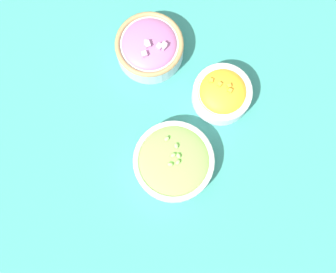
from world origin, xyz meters
The scene contains 4 objects.
ground_plane centered at (0.00, 0.00, 0.00)m, with size 3.00×3.00×0.00m, color #337F75.
bowl_squash centered at (-0.12, 0.10, 0.04)m, with size 0.13×0.13×0.08m.
bowl_lettuce centered at (0.05, 0.02, 0.03)m, with size 0.18×0.18×0.07m.
bowl_red_onion centered at (-0.19, -0.09, 0.04)m, with size 0.16×0.16×0.08m.
Camera 1 is at (0.19, 0.04, 1.05)m, focal length 50.00 mm.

